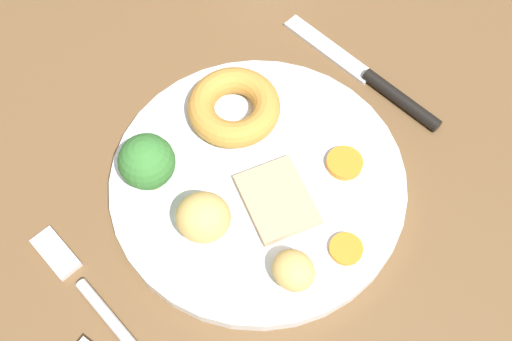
{
  "coord_description": "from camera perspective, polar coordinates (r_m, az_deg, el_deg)",
  "views": [
    {
      "loc": [
        -18.18,
        -16.17,
        49.96
      ],
      "look_at": [
        -0.66,
        0.22,
        6.0
      ],
      "focal_mm": 42.14,
      "sensor_mm": 36.0,
      "label": 1
    }
  ],
  "objects": [
    {
      "name": "carrot_coin_back",
      "position": [
        0.48,
        8.54,
        -7.37
      ],
      "size": [
        2.7,
        2.7,
        0.5
      ],
      "primitive_type": "cylinder",
      "color": "orange",
      "rests_on": "dinner_plate"
    },
    {
      "name": "dining_table",
      "position": [
        0.54,
        0.66,
        -1.83
      ],
      "size": [
        120.0,
        84.0,
        3.6
      ],
      "primitive_type": "cube",
      "color": "brown",
      "rests_on": "ground"
    },
    {
      "name": "roast_potato_right",
      "position": [
        0.47,
        -4.81,
        -4.65
      ],
      "size": [
        5.99,
        5.99,
        4.09
      ],
      "primitive_type": "ellipsoid",
      "rotation": [
        0.0,
        0.0,
        5.48
      ],
      "color": "#D8B260",
      "rests_on": "dinner_plate"
    },
    {
      "name": "dinner_plate",
      "position": [
        0.52,
        -0.0,
        -0.9
      ],
      "size": [
        25.26,
        25.26,
        1.4
      ],
      "primitive_type": "cylinder",
      "color": "white",
      "rests_on": "dining_table"
    },
    {
      "name": "carrot_coin_front",
      "position": [
        0.52,
        8.4,
        0.7
      ],
      "size": [
        3.12,
        3.12,
        0.66
      ],
      "primitive_type": "cylinder",
      "color": "orange",
      "rests_on": "dinner_plate"
    },
    {
      "name": "broccoli_floret",
      "position": [
        0.49,
        -10.3,
        0.76
      ],
      "size": [
        4.6,
        4.6,
        5.7
      ],
      "color": "#8CB766",
      "rests_on": "dinner_plate"
    },
    {
      "name": "fork",
      "position": [
        0.5,
        -15.42,
        -11.33
      ],
      "size": [
        2.43,
        15.31,
        0.9
      ],
      "rotation": [
        0.0,
        0.0,
        1.51
      ],
      "color": "silver",
      "rests_on": "dining_table"
    },
    {
      "name": "meat_slice_main",
      "position": [
        0.5,
        2.02,
        -2.78
      ],
      "size": [
        7.39,
        8.15,
        0.8
      ],
      "primitive_type": "cube",
      "rotation": [
        0.0,
        0.0,
        1.16
      ],
      "color": "tan",
      "rests_on": "dinner_plate"
    },
    {
      "name": "yorkshire_pudding",
      "position": [
        0.53,
        -2.11,
        6.06
      ],
      "size": [
        8.24,
        8.24,
        2.4
      ],
      "primitive_type": "torus",
      "color": "#C68938",
      "rests_on": "dinner_plate"
    },
    {
      "name": "roast_potato_left",
      "position": [
        0.46,
        3.57,
        -9.43
      ],
      "size": [
        3.4,
        3.71,
        2.74
      ],
      "primitive_type": "ellipsoid",
      "rotation": [
        0.0,
        0.0,
        1.49
      ],
      "color": "#D8B260",
      "rests_on": "dinner_plate"
    },
    {
      "name": "knife",
      "position": [
        0.59,
        11.08,
        8.41
      ],
      "size": [
        2.08,
        18.54,
        1.2
      ],
      "rotation": [
        0.0,
        0.0,
        1.54
      ],
      "color": "black",
      "rests_on": "dining_table"
    }
  ]
}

